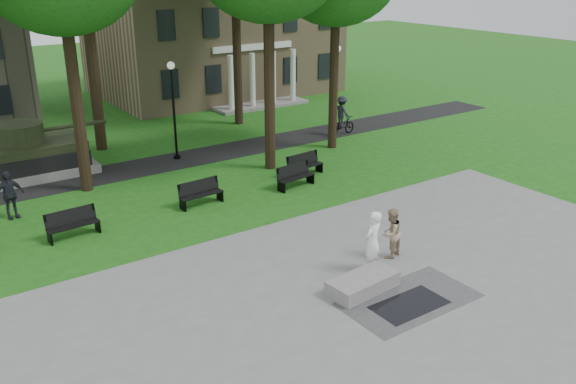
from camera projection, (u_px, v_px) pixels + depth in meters
name	position (u px, v px, depth m)	size (l,w,h in m)	color
ground	(322.00, 254.00, 20.25)	(120.00, 120.00, 0.00)	#184F12
plaza	(436.00, 323.00, 16.41)	(22.00, 16.00, 0.02)	gray
footpath	(170.00, 162.00, 29.46)	(44.00, 2.60, 0.01)	black
building_right	(213.00, 31.00, 43.97)	(17.00, 12.00, 8.60)	#9E8460
lamp_mid	(173.00, 103.00, 28.96)	(0.36, 0.36, 4.73)	black
lamp_right	(337.00, 80.00, 34.28)	(0.36, 0.36, 4.73)	black
tank_monument	(17.00, 158.00, 27.26)	(7.45, 3.40, 2.40)	gray
puddle	(409.00, 305.00, 17.24)	(2.20, 1.20, 0.00)	black
concrete_block	(363.00, 283.00, 17.92)	(2.20, 1.00, 0.45)	gray
skateboard	(372.00, 272.00, 18.97)	(0.78, 0.20, 0.07)	brown
skateboarder	(373.00, 242.00, 18.76)	(0.73, 0.48, 2.01)	white
friend_watching	(391.00, 233.00, 19.75)	(0.82, 0.64, 1.68)	tan
pedestrian_walker	(9.00, 195.00, 22.75)	(1.10, 0.46, 1.88)	#1F2229
cyclist	(341.00, 119.00, 33.65)	(2.07, 1.20, 2.19)	black
park_bench_0	(72.00, 223.00, 21.36)	(1.82, 0.63, 1.00)	black
park_bench_1	(200.00, 192.00, 24.16)	(1.82, 0.63, 1.00)	black
park_bench_2	(295.00, 175.00, 26.06)	(1.84, 0.76, 1.00)	black
park_bench_3	(304.00, 164.00, 27.49)	(1.83, 0.68, 1.00)	black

